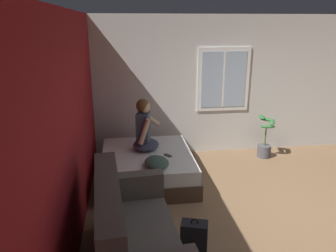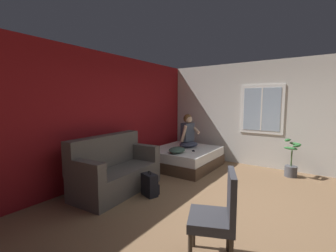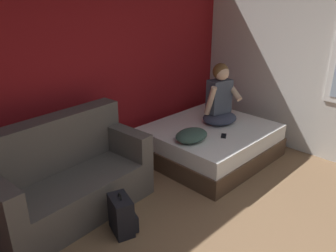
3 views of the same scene
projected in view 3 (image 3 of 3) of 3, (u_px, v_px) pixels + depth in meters
wall_back_accent at (66, 74)px, 3.95m from camera, size 10.48×0.16×2.70m
bed at (210, 142)px, 4.77m from camera, size 1.70×1.52×0.48m
couch at (68, 178)px, 3.54m from camera, size 1.76×0.95×1.04m
person_seated at (220, 100)px, 4.68m from camera, size 0.60×0.54×0.88m
backpack at (122, 215)px, 3.27m from camera, size 0.30×0.34×0.46m
throw_pillow at (191, 135)px, 4.22m from camera, size 0.51×0.39×0.14m
cell_phone at (224, 136)px, 4.36m from camera, size 0.16×0.13×0.01m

